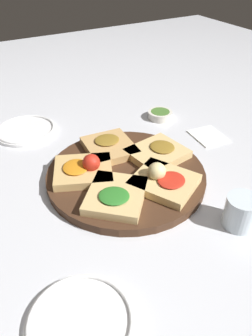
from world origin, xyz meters
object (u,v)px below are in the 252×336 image
object	(u,v)px
napkin_stack	(208,136)
dipping_bowl	(160,115)
water_glass	(241,212)
plate_left	(81,322)
serving_board	(126,175)
plate_right	(26,130)

from	to	relation	value
napkin_stack	dipping_bowl	size ratio (longest dim) A/B	1.32
dipping_bowl	water_glass	bearing A→B (deg)	164.72
plate_left	dipping_bowl	size ratio (longest dim) A/B	2.22
serving_board	napkin_stack	distance (m)	0.34
serving_board	plate_right	xyz separation A→B (m)	(0.38, 0.16, -0.00)
dipping_bowl	napkin_stack	bearing A→B (deg)	-161.13
serving_board	napkin_stack	world-z (taller)	serving_board
plate_left	water_glass	world-z (taller)	water_glass
napkin_stack	plate_left	bearing A→B (deg)	121.32
plate_left	napkin_stack	bearing A→B (deg)	-58.68
dipping_bowl	plate_right	bearing A→B (deg)	72.65
water_glass	serving_board	bearing A→B (deg)	26.43
plate_left	napkin_stack	xyz separation A→B (m)	(0.37, -0.60, -0.00)
plate_left	water_glass	size ratio (longest dim) A/B	2.48
serving_board	water_glass	bearing A→B (deg)	-153.57
water_glass	napkin_stack	distance (m)	0.39
serving_board	napkin_stack	size ratio (longest dim) A/B	3.76
serving_board	dipping_bowl	distance (m)	0.36
plate_left	dipping_bowl	distance (m)	0.77
plate_left	dipping_bowl	xyz separation A→B (m)	(0.55, -0.54, 0.01)
plate_right	water_glass	bearing A→B (deg)	-155.30
serving_board	water_glass	size ratio (longest dim) A/B	5.54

